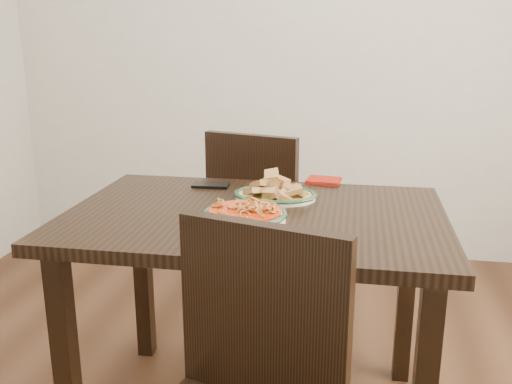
% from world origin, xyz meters
% --- Properties ---
extents(wall_back, '(3.50, 0.10, 2.60)m').
position_xyz_m(wall_back, '(0.00, 1.75, 1.30)').
color(wall_back, beige).
rests_on(wall_back, ground).
extents(dining_table, '(1.19, 0.80, 0.75)m').
position_xyz_m(dining_table, '(0.00, 0.14, 0.65)').
color(dining_table, black).
rests_on(dining_table, ground).
extents(chair_far, '(0.52, 0.52, 0.89)m').
position_xyz_m(chair_far, '(-0.10, 0.85, 0.50)').
color(chair_far, black).
rests_on(chair_far, ground).
extents(fish_plate, '(0.28, 0.22, 0.11)m').
position_xyz_m(fish_plate, '(0.04, 0.30, 0.79)').
color(fish_plate, beige).
rests_on(fish_plate, dining_table).
extents(noodle_bowl, '(0.24, 0.24, 0.08)m').
position_xyz_m(noodle_bowl, '(0.01, -0.05, 0.79)').
color(noodle_bowl, beige).
rests_on(noodle_bowl, dining_table).
extents(smartphone, '(0.14, 0.08, 0.01)m').
position_xyz_m(smartphone, '(-0.21, 0.41, 0.76)').
color(smartphone, black).
rests_on(smartphone, dining_table).
extents(napkin, '(0.14, 0.12, 0.01)m').
position_xyz_m(napkin, '(0.19, 0.55, 0.76)').
color(napkin, '#99170B').
rests_on(napkin, dining_table).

